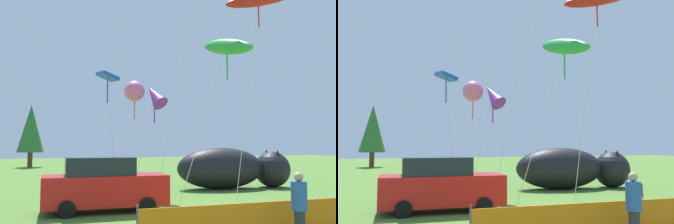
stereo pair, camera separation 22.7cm
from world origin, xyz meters
The scene contains 12 objects.
ground_plane centered at (0.00, 0.00, 0.00)m, with size 120.00×120.00×0.00m, color #4C752D.
parked_car centered at (-4.16, 1.89, 0.95)m, with size 4.52×2.22×1.95m.
folding_chair centered at (3.31, 0.32, 0.50)m, with size 0.70×0.70×0.86m.
inflatable_cat centered at (4.01, 6.30, 1.03)m, with size 6.74×2.85×2.24m.
safety_fence centered at (-0.55, -3.80, 0.48)m, with size 8.20×0.49×1.06m.
spectator_in_red_shirt centered at (-0.82, -4.39, 0.94)m, with size 0.38×0.38×1.73m.
kite_green_fish centered at (0.36, 0.74, 6.20)m, with size 1.68×3.49×6.88m.
kite_blue_box centered at (-3.12, 6.01, 5.61)m, with size 1.09×3.43×5.94m.
kite_red_lizard centered at (3.16, 2.47, 9.14)m, with size 3.16×1.88×9.76m.
kite_purple_delta centered at (-1.19, 4.70, 4.70)m, with size 1.55×1.57×5.41m.
kite_pink_octopus centered at (-2.09, 4.95, 4.88)m, with size 1.10×2.58×5.38m.
horizon_tree_east centered at (-5.60, 31.64, 4.16)m, with size 2.84×2.84×6.78m.
Camera 2 is at (-6.98, -11.72, 2.38)m, focal length 40.00 mm.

